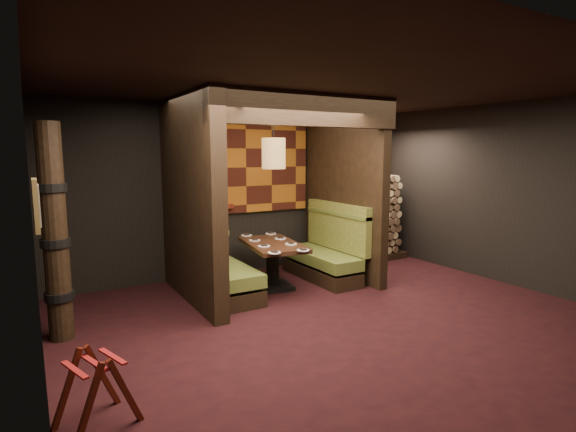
{
  "coord_description": "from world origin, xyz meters",
  "views": [
    {
      "loc": [
        -3.27,
        -4.32,
        2.07
      ],
      "look_at": [
        0.0,
        1.3,
        1.15
      ],
      "focal_mm": 28.0,
      "sensor_mm": 36.0,
      "label": 1
    }
  ],
  "objects_px": {
    "booth_bench_right": "(326,254)",
    "firewood_stack": "(363,218)",
    "booth_bench_left": "(219,269)",
    "totem_column": "(55,235)",
    "luggage_rack": "(96,387)",
    "pendant_lamp": "(274,153)",
    "dining_table": "(273,258)"
  },
  "relations": [
    {
      "from": "booth_bench_right",
      "to": "firewood_stack",
      "type": "bearing_deg",
      "value": 27.35
    },
    {
      "from": "booth_bench_left",
      "to": "totem_column",
      "type": "distance_m",
      "value": 2.3
    },
    {
      "from": "booth_bench_left",
      "to": "totem_column",
      "type": "relative_size",
      "value": 0.67
    },
    {
      "from": "luggage_rack",
      "to": "firewood_stack",
      "type": "distance_m",
      "value": 6.13
    },
    {
      "from": "totem_column",
      "to": "booth_bench_right",
      "type": "bearing_deg",
      "value": 7.86
    },
    {
      "from": "pendant_lamp",
      "to": "firewood_stack",
      "type": "distance_m",
      "value": 2.81
    },
    {
      "from": "booth_bench_right",
      "to": "pendant_lamp",
      "type": "distance_m",
      "value": 1.96
    },
    {
      "from": "pendant_lamp",
      "to": "luggage_rack",
      "type": "relative_size",
      "value": 1.52
    },
    {
      "from": "dining_table",
      "to": "firewood_stack",
      "type": "distance_m",
      "value": 2.53
    },
    {
      "from": "totem_column",
      "to": "firewood_stack",
      "type": "height_order",
      "value": "totem_column"
    },
    {
      "from": "booth_bench_right",
      "to": "dining_table",
      "type": "bearing_deg",
      "value": -176.53
    },
    {
      "from": "booth_bench_left",
      "to": "booth_bench_right",
      "type": "bearing_deg",
      "value": 0.0
    },
    {
      "from": "luggage_rack",
      "to": "totem_column",
      "type": "distance_m",
      "value": 2.13
    },
    {
      "from": "luggage_rack",
      "to": "booth_bench_right",
      "type": "bearing_deg",
      "value": 32.78
    },
    {
      "from": "totem_column",
      "to": "dining_table",
      "type": "bearing_deg",
      "value": 9.4
    },
    {
      "from": "totem_column",
      "to": "firewood_stack",
      "type": "relative_size",
      "value": 1.39
    },
    {
      "from": "luggage_rack",
      "to": "totem_column",
      "type": "relative_size",
      "value": 0.28
    },
    {
      "from": "booth_bench_right",
      "to": "dining_table",
      "type": "distance_m",
      "value": 1.04
    },
    {
      "from": "dining_table",
      "to": "firewood_stack",
      "type": "bearing_deg",
      "value": 17.69
    },
    {
      "from": "dining_table",
      "to": "luggage_rack",
      "type": "xyz_separation_m",
      "value": [
        -2.82,
        -2.42,
        -0.17
      ]
    },
    {
      "from": "luggage_rack",
      "to": "totem_column",
      "type": "xyz_separation_m",
      "value": [
        -0.12,
        1.94,
        0.88
      ]
    },
    {
      "from": "pendant_lamp",
      "to": "totem_column",
      "type": "xyz_separation_m",
      "value": [
        -2.94,
        -0.44,
        -0.87
      ]
    },
    {
      "from": "booth_bench_left",
      "to": "pendant_lamp",
      "type": "relative_size",
      "value": 1.57
    },
    {
      "from": "booth_bench_right",
      "to": "pendant_lamp",
      "type": "xyz_separation_m",
      "value": [
        -1.04,
        -0.11,
        1.66
      ]
    },
    {
      "from": "booth_bench_right",
      "to": "dining_table",
      "type": "xyz_separation_m",
      "value": [
        -1.04,
        -0.06,
        0.08
      ]
    },
    {
      "from": "pendant_lamp",
      "to": "totem_column",
      "type": "height_order",
      "value": "pendant_lamp"
    },
    {
      "from": "firewood_stack",
      "to": "booth_bench_left",
      "type": "bearing_deg",
      "value": -167.83
    },
    {
      "from": "luggage_rack",
      "to": "firewood_stack",
      "type": "xyz_separation_m",
      "value": [
        5.22,
        3.19,
        0.51
      ]
    },
    {
      "from": "luggage_rack",
      "to": "booth_bench_left",
      "type": "bearing_deg",
      "value": 51.64
    },
    {
      "from": "booth_bench_left",
      "to": "booth_bench_right",
      "type": "xyz_separation_m",
      "value": [
        1.89,
        0.0,
        0.0
      ]
    },
    {
      "from": "dining_table",
      "to": "pendant_lamp",
      "type": "bearing_deg",
      "value": -90.0
    },
    {
      "from": "dining_table",
      "to": "luggage_rack",
      "type": "bearing_deg",
      "value": -139.35
    }
  ]
}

